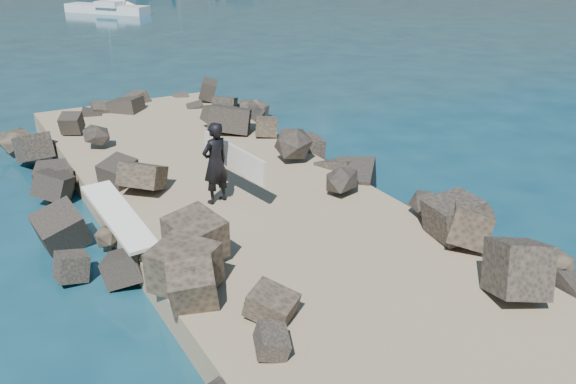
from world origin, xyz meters
name	(u,v)px	position (x,y,z in m)	size (l,w,h in m)	color
ground	(266,240)	(0.00, 0.00, 0.00)	(800.00, 800.00, 0.00)	#0F384C
jetty	(313,267)	(0.00, -2.00, 0.30)	(6.00, 26.00, 0.60)	#8C7759
riprap_left	(159,284)	(-2.90, -1.50, 0.50)	(2.60, 22.00, 1.00)	black
riprap_right	(415,217)	(2.90, -1.50, 0.50)	(2.60, 22.00, 1.00)	black
surfboard_resting	(119,221)	(-3.06, 0.28, 1.04)	(0.61, 2.43, 0.08)	white
surfer_with_board	(218,162)	(-0.56, 1.18, 1.54)	(1.08, 2.28, 1.86)	black
sailboat_c	(107,9)	(7.29, 41.06, 0.35)	(5.59, 6.51, 8.52)	silver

